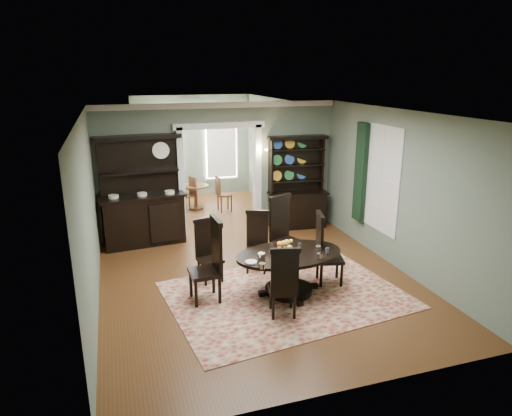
{
  "coord_description": "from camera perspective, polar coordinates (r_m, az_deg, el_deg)",
  "views": [
    {
      "loc": [
        -2.32,
        -7.05,
        3.65
      ],
      "look_at": [
        0.11,
        0.6,
        1.24
      ],
      "focal_mm": 32.0,
      "sensor_mm": 36.0,
      "label": 1
    }
  ],
  "objects": [
    {
      "name": "chair_far_mid",
      "position": [
        8.65,
        0.13,
        -3.9
      ],
      "size": [
        0.55,
        0.53,
        1.16
      ],
      "rotation": [
        0.0,
        0.0,
        2.76
      ],
      "color": "black",
      "rests_on": "rug"
    },
    {
      "name": "parlor_chair_left",
      "position": [
        12.45,
        -8.33,
        1.85
      ],
      "size": [
        0.44,
        0.43,
        0.93
      ],
      "rotation": [
        0.0,
        0.0,
        1.95
      ],
      "color": "#5A2E19",
      "rests_on": "parlor_floor"
    },
    {
      "name": "wall_sconce",
      "position": [
        10.57,
        0.65,
        7.1
      ],
      "size": [
        0.27,
        0.21,
        0.21
      ],
      "color": "gold",
      "rests_on": "back_wall_right"
    },
    {
      "name": "sideboard",
      "position": [
        10.18,
        -13.99,
        0.11
      ],
      "size": [
        1.86,
        0.81,
        2.38
      ],
      "rotation": [
        0.0,
        0.0,
        0.1
      ],
      "color": "black",
      "rests_on": "floor"
    },
    {
      "name": "chair_far_right",
      "position": [
        8.83,
        3.38,
        -2.65
      ],
      "size": [
        0.67,
        0.65,
        1.39
      ],
      "rotation": [
        0.0,
        0.0,
        3.56
      ],
      "color": "black",
      "rests_on": "rug"
    },
    {
      "name": "chair_end_left",
      "position": [
        7.49,
        -5.61,
        -6.23
      ],
      "size": [
        0.52,
        0.55,
        1.41
      ],
      "rotation": [
        0.0,
        0.0,
        1.61
      ],
      "color": "black",
      "rests_on": "rug"
    },
    {
      "name": "centerpiece",
      "position": [
        7.63,
        3.94,
        -5.28
      ],
      "size": [
        1.47,
        0.94,
        0.24
      ],
      "color": "silver",
      "rests_on": "dining_table"
    },
    {
      "name": "chair_end_right",
      "position": [
        8.14,
        8.53,
        -4.87
      ],
      "size": [
        0.56,
        0.58,
        1.31
      ],
      "rotation": [
        0.0,
        0.0,
        -1.83
      ],
      "color": "black",
      "rests_on": "rug"
    },
    {
      "name": "dining_table",
      "position": [
        7.79,
        4.16,
        -7.13
      ],
      "size": [
        1.92,
        1.82,
        0.73
      ],
      "rotation": [
        0.0,
        0.0,
        0.06
      ],
      "color": "black",
      "rests_on": "rug"
    },
    {
      "name": "chair_far_left",
      "position": [
        8.28,
        -6.07,
        -4.97
      ],
      "size": [
        0.5,
        0.48,
        1.16
      ],
      "rotation": [
        0.0,
        0.0,
        3.33
      ],
      "color": "black",
      "rests_on": "rug"
    },
    {
      "name": "rug",
      "position": [
        7.91,
        3.73,
        -10.79
      ],
      "size": [
        4.14,
        3.23,
        0.01
      ],
      "primitive_type": "cube",
      "rotation": [
        0.0,
        0.0,
        0.12
      ],
      "color": "maroon",
      "rests_on": "floor"
    },
    {
      "name": "parlor",
      "position": [
        12.97,
        -7.14,
        7.1
      ],
      "size": [
        3.51,
        3.5,
        3.01
      ],
      "color": "#583317",
      "rests_on": "ground"
    },
    {
      "name": "doorway_trim",
      "position": [
        10.51,
        -4.57,
        5.49
      ],
      "size": [
        2.08,
        0.25,
        2.57
      ],
      "color": "silver",
      "rests_on": "floor"
    },
    {
      "name": "parlor_chair_right",
      "position": [
        12.3,
        -4.26,
        1.89
      ],
      "size": [
        0.42,
        0.41,
        0.97
      ],
      "rotation": [
        0.0,
        0.0,
        -1.48
      ],
      "color": "#5A2E19",
      "rests_on": "parlor_floor"
    },
    {
      "name": "chair_near",
      "position": [
        6.98,
        3.49,
        -9.07
      ],
      "size": [
        0.52,
        0.5,
        1.18
      ],
      "rotation": [
        0.0,
        0.0,
        -0.23
      ],
      "color": "black",
      "rests_on": "rug"
    },
    {
      "name": "room",
      "position": [
        7.75,
        0.47,
        1.16
      ],
      "size": [
        5.51,
        6.01,
        3.01
      ],
      "color": "#583317",
      "rests_on": "ground"
    },
    {
      "name": "welsh_dresser",
      "position": [
        11.02,
        5.12,
        1.66
      ],
      "size": [
        1.46,
        0.64,
        2.22
      ],
      "rotation": [
        0.0,
        0.0,
        -0.08
      ],
      "color": "black",
      "rests_on": "floor"
    },
    {
      "name": "right_window",
      "position": [
        9.64,
        14.2,
        3.9
      ],
      "size": [
        0.15,
        1.47,
        2.12
      ],
      "color": "white",
      "rests_on": "wall_right"
    },
    {
      "name": "parlor_table",
      "position": [
        12.62,
        -7.55,
        1.81
      ],
      "size": [
        0.73,
        0.73,
        0.67
      ],
      "color": "#5A2E19",
      "rests_on": "parlor_floor"
    }
  ]
}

